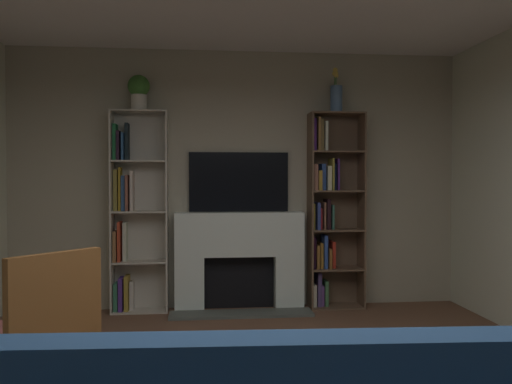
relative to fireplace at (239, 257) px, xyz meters
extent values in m
cube|color=#ACA38C|center=(0.00, 0.16, 0.86)|extent=(5.10, 0.06, 2.85)
cube|color=white|center=(-0.54, 0.00, -0.28)|extent=(0.32, 0.25, 0.59)
cube|color=white|center=(0.54, 0.00, -0.28)|extent=(0.32, 0.25, 0.59)
cube|color=white|center=(0.00, 0.00, 0.26)|extent=(1.40, 0.25, 0.48)
cube|color=black|center=(0.00, 0.09, -0.28)|extent=(0.77, 0.08, 0.59)
cube|color=#525852|center=(0.00, -0.27, -0.56)|extent=(1.50, 0.30, 0.03)
cube|color=black|center=(0.00, 0.10, 0.83)|extent=(1.10, 0.06, 0.66)
cube|color=beige|center=(-1.37, 0.00, 0.51)|extent=(0.02, 0.26, 2.16)
cube|color=beige|center=(-0.78, 0.00, 0.51)|extent=(0.02, 0.26, 2.16)
cube|color=beige|center=(-1.07, 0.12, 0.51)|extent=(0.60, 0.02, 2.16)
cube|color=beige|center=(-1.07, 0.00, -0.56)|extent=(0.56, 0.26, 0.02)
cube|color=#357353|center=(-1.33, 0.01, -0.41)|extent=(0.04, 0.20, 0.29)
cube|color=#4A2A80|center=(-1.27, 0.01, -0.38)|extent=(0.04, 0.21, 0.35)
cube|color=olive|center=(-1.21, 0.01, -0.37)|extent=(0.04, 0.20, 0.37)
cube|color=beige|center=(-1.16, 0.03, -0.40)|extent=(0.04, 0.15, 0.31)
cube|color=beige|center=(-1.07, 0.00, -0.03)|extent=(0.56, 0.26, 0.02)
cube|color=brown|center=(-1.33, 0.00, 0.14)|extent=(0.03, 0.22, 0.33)
cube|color=#B53A22|center=(-1.29, 0.00, 0.19)|extent=(0.03, 0.21, 0.42)
cube|color=beige|center=(-1.23, 0.02, 0.19)|extent=(0.04, 0.17, 0.42)
cube|color=beige|center=(-1.07, 0.00, 0.51)|extent=(0.56, 0.26, 0.02)
cube|color=olive|center=(-1.33, 0.03, 0.74)|extent=(0.04, 0.15, 0.44)
cube|color=#A7801F|center=(-1.28, 0.03, 0.75)|extent=(0.02, 0.16, 0.47)
cube|color=#2E5082|center=(-1.24, 0.03, 0.71)|extent=(0.04, 0.16, 0.38)
cube|color=brown|center=(-1.20, 0.01, 0.71)|extent=(0.03, 0.20, 0.38)
cube|color=beige|center=(-1.15, 0.02, 0.73)|extent=(0.03, 0.19, 0.43)
cube|color=beige|center=(-1.07, 0.00, 1.05)|extent=(0.56, 0.26, 0.02)
cube|color=#22703E|center=(-1.33, 0.02, 1.25)|extent=(0.03, 0.18, 0.38)
cube|color=black|center=(-1.29, 0.01, 1.22)|extent=(0.03, 0.21, 0.31)
cube|color=#2B5385|center=(-1.24, 0.01, 1.21)|extent=(0.02, 0.20, 0.29)
cube|color=black|center=(-1.21, 0.03, 1.26)|extent=(0.03, 0.16, 0.40)
cube|color=beige|center=(-1.07, 0.00, 1.58)|extent=(0.56, 0.26, 0.02)
cube|color=brown|center=(0.78, -0.03, 0.51)|extent=(0.02, 0.31, 2.16)
cube|color=brown|center=(1.37, -0.03, 0.51)|extent=(0.02, 0.31, 2.16)
cube|color=brown|center=(1.07, 0.12, 0.51)|extent=(0.60, 0.02, 2.16)
cube|color=brown|center=(1.07, -0.03, -0.56)|extent=(0.56, 0.31, 0.02)
cube|color=beige|center=(0.82, 0.01, -0.43)|extent=(0.04, 0.21, 0.24)
cube|color=#4B3A6B|center=(0.88, 0.01, -0.37)|extent=(0.04, 0.20, 0.37)
cube|color=#663F7F|center=(0.92, 0.02, -0.44)|extent=(0.03, 0.18, 0.22)
cube|color=#3C6A41|center=(0.96, 0.02, -0.41)|extent=(0.04, 0.19, 0.28)
cube|color=brown|center=(1.07, -0.03, -0.14)|extent=(0.56, 0.31, 0.02)
cube|color=black|center=(0.82, 0.00, 0.05)|extent=(0.04, 0.21, 0.35)
cube|color=brown|center=(0.86, 0.00, 0.00)|extent=(0.03, 0.23, 0.26)
cube|color=#9A6826|center=(0.91, 0.01, 0.01)|extent=(0.03, 0.20, 0.28)
cube|color=#2A4896|center=(0.95, 0.00, 0.05)|extent=(0.04, 0.22, 0.37)
cube|color=brown|center=(0.99, -0.01, -0.02)|extent=(0.03, 0.25, 0.22)
cube|color=red|center=(1.04, 0.01, 0.02)|extent=(0.03, 0.19, 0.29)
cube|color=brown|center=(1.07, -0.03, 0.29)|extent=(0.56, 0.31, 0.02)
cube|color=olive|center=(0.82, 0.01, 0.44)|extent=(0.03, 0.20, 0.28)
cube|color=navy|center=(0.86, -0.01, 0.45)|extent=(0.03, 0.25, 0.30)
cube|color=#A3232A|center=(0.90, 0.01, 0.42)|extent=(0.02, 0.19, 0.24)
cube|color=brown|center=(0.94, 0.00, 0.45)|extent=(0.02, 0.21, 0.30)
cube|color=black|center=(0.98, 0.00, 0.47)|extent=(0.04, 0.21, 0.33)
cube|color=#336554|center=(1.03, 0.00, 0.44)|extent=(0.02, 0.21, 0.27)
cube|color=brown|center=(1.07, -0.03, 0.73)|extent=(0.56, 0.31, 0.02)
cube|color=brown|center=(0.82, -0.02, 0.88)|extent=(0.04, 0.26, 0.29)
cube|color=olive|center=(0.87, -0.02, 0.84)|extent=(0.04, 0.26, 0.22)
cube|color=navy|center=(0.92, 0.01, 0.88)|extent=(0.04, 0.21, 0.29)
cube|color=beige|center=(0.98, -0.01, 0.87)|extent=(0.04, 0.23, 0.27)
cube|color=olive|center=(1.02, 0.00, 0.91)|extent=(0.02, 0.23, 0.35)
cube|color=black|center=(1.06, 0.02, 0.88)|extent=(0.03, 0.18, 0.29)
cube|color=#4F287B|center=(1.09, 0.02, 0.91)|extent=(0.02, 0.18, 0.35)
cube|color=brown|center=(1.07, -0.03, 1.16)|extent=(0.56, 0.31, 0.02)
cube|color=#532572|center=(0.82, 0.01, 1.35)|extent=(0.04, 0.21, 0.35)
cube|color=olive|center=(0.87, -0.01, 1.35)|extent=(0.02, 0.23, 0.37)
cube|color=olive|center=(0.91, 0.02, 1.34)|extent=(0.03, 0.18, 0.35)
cube|color=beige|center=(0.95, 0.00, 1.33)|extent=(0.03, 0.22, 0.33)
cube|color=brown|center=(1.07, -0.03, 1.58)|extent=(0.56, 0.31, 0.02)
cylinder|color=beige|center=(-1.07, -0.02, 1.67)|extent=(0.17, 0.17, 0.16)
sphere|color=#39702A|center=(-1.07, -0.02, 1.85)|extent=(0.23, 0.23, 0.23)
cylinder|color=#5376A3|center=(1.07, -0.02, 1.74)|extent=(0.13, 0.13, 0.30)
cylinder|color=#4C7F3F|center=(1.07, -0.02, 1.95)|extent=(0.01, 0.01, 0.11)
sphere|color=#EFCA51|center=(1.07, -0.02, 2.00)|extent=(0.05, 0.05, 0.05)
cylinder|color=#4C7F3F|center=(1.06, -0.01, 1.96)|extent=(0.01, 0.01, 0.14)
sphere|color=#EFCA51|center=(1.06, -0.01, 2.03)|extent=(0.05, 0.05, 0.05)
cylinder|color=#4C7F3F|center=(1.07, -0.04, 1.96)|extent=(0.01, 0.01, 0.14)
sphere|color=#EFCA51|center=(1.07, -0.04, 2.03)|extent=(0.04, 0.04, 0.04)
cylinder|color=#4C7F3F|center=(1.06, -0.01, 1.98)|extent=(0.01, 0.01, 0.18)
sphere|color=#EFCA51|center=(1.06, -0.01, 2.06)|extent=(0.06, 0.06, 0.06)
cylinder|color=brown|center=(-1.06, -2.45, -0.35)|extent=(0.04, 0.04, 0.44)
cylinder|color=brown|center=(-1.51, -2.05, -0.35)|extent=(0.04, 0.04, 0.44)
cube|color=#A45453|center=(-1.47, -2.46, -0.09)|extent=(0.88, 0.87, 0.08)
cube|color=brown|center=(-1.47, -2.46, -0.15)|extent=(0.88, 0.87, 0.04)
cube|color=brown|center=(-1.25, -2.65, 0.16)|extent=(0.44, 0.48, 0.57)
camera|label=1|loc=(-0.41, -5.79, 0.87)|focal=37.27mm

